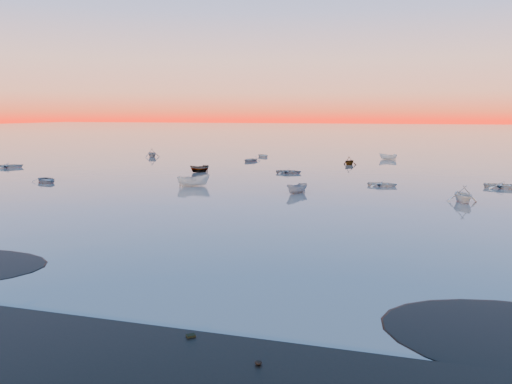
% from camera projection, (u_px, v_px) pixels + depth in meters
% --- Properties ---
extents(ground, '(600.00, 600.00, 0.00)m').
position_uv_depth(ground, '(335.00, 151.00, 120.91)').
color(ground, '#6D615A').
rests_on(ground, ground).
extents(mud_lobes, '(140.00, 6.00, 0.07)m').
position_uv_depth(mud_lobes, '(85.00, 299.00, 25.01)').
color(mud_lobes, black).
rests_on(mud_lobes, ground).
extents(moored_fleet, '(124.00, 58.00, 1.20)m').
position_uv_depth(moored_fleet, '(297.00, 173.00, 76.28)').
color(moored_fleet, silver).
rests_on(moored_fleet, ground).
extents(boat_near_left, '(3.95, 4.42, 1.05)m').
position_uv_depth(boat_near_left, '(46.00, 182.00, 66.66)').
color(boat_near_left, slate).
rests_on(boat_near_left, ground).
extents(boat_near_right, '(4.18, 2.70, 1.35)m').
position_uv_depth(boat_near_right, '(463.00, 202.00, 51.92)').
color(boat_near_right, silver).
rests_on(boat_near_right, ground).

